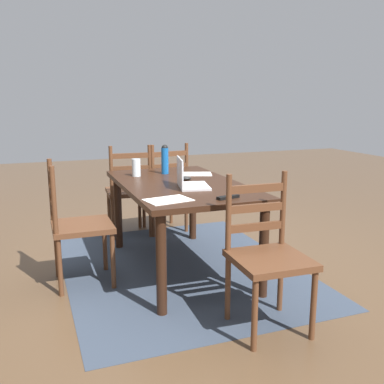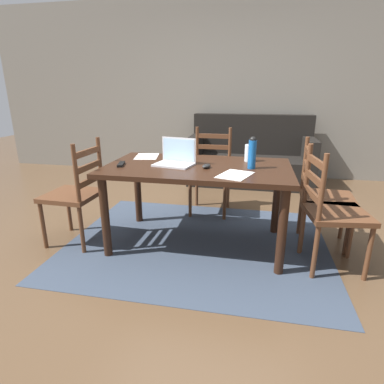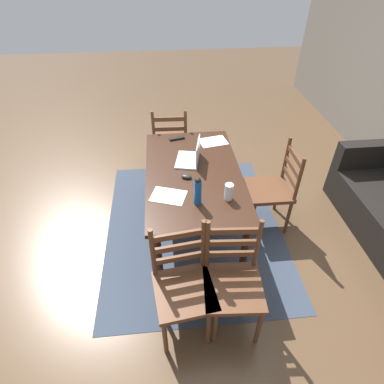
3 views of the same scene
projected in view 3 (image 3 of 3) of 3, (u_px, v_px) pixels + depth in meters
ground_plane at (193, 226)px, 3.49m from camera, size 14.00×14.00×0.00m
area_rug at (193, 226)px, 3.49m from camera, size 2.34×1.87×0.01m
dining_table at (193, 180)px, 3.09m from camera, size 1.58×0.91×0.73m
chair_left_near at (170, 141)px, 4.02m from camera, size 0.46×0.46×0.95m
chair_right_near at (183, 286)px, 2.35m from camera, size 0.49×0.49×0.95m
chair_far_head at (273, 189)px, 3.26m from camera, size 0.44×0.44×0.95m
chair_right_far at (232, 282)px, 2.38m from camera, size 0.47×0.47×0.95m
laptop at (192, 156)px, 3.14m from camera, size 0.36×0.28×0.23m
water_bottle at (198, 191)px, 2.59m from camera, size 0.06×0.06×0.26m
drinking_glass at (229, 192)px, 2.68m from camera, size 0.07×0.07×0.15m
computer_mouse at (187, 176)px, 2.95m from camera, size 0.09×0.11×0.03m
tv_remote at (177, 138)px, 3.52m from camera, size 0.08×0.18×0.02m
paper_stack_left at (168, 196)px, 2.75m from camera, size 0.30×0.35×0.00m
paper_stack_right at (213, 141)px, 3.48m from camera, size 0.26×0.33×0.00m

